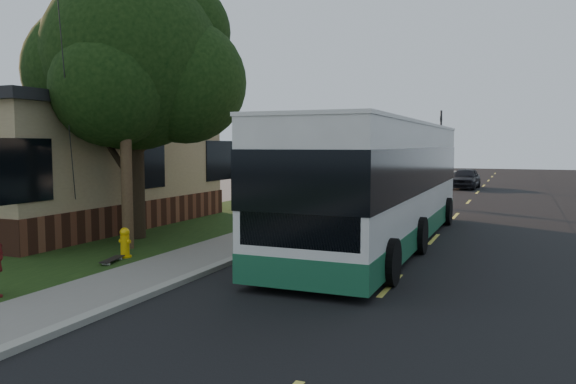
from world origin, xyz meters
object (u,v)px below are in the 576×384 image
Objects in this scene: leafy_tree at (136,65)px; bare_tree_near at (326,157)px; transit_bus at (380,180)px; distant_car at (465,178)px; dumpster at (144,199)px; traffic_signal at (441,141)px; fire_hydrant at (125,243)px; skateboard_main at (112,260)px; utility_pole at (124,76)px; bare_tree_far at (384,156)px.

bare_tree_near is (0.67, 15.35, -3.02)m from leafy_tree.
distant_car is at bearing 89.00° from transit_bus.
traffic_signal is at bearing 74.29° from dumpster.
distant_car is (2.55, -7.17, -2.49)m from traffic_signal.
traffic_signal is 3.14× the size of dumpster.
leafy_tree is 15.66m from bare_tree_near.
distant_car is at bearing 78.12° from fire_hydrant.
leafy_tree is at bearing 117.22° from skateboard_main.
bare_tree_near is 11.09m from distant_car.
fire_hydrant is at bearing -54.62° from utility_pole.
transit_bus reaches higher than skateboard_main.
leafy_tree reaches higher than distant_car.
bare_tree_far is 0.32× the size of transit_bus.
bare_tree_far is at bearing 90.94° from skateboard_main.
bare_tree_near is at bearing 71.95° from dumpster.
bare_tree_far is 2.30× the size of dumpster.
bare_tree_far reaches higher than dumpster.
bare_tree_near is at bearing -104.04° from traffic_signal.
bare_tree_far is 30.66m from skateboard_main.
distant_car is at bearing 53.46° from bare_tree_near.
dumpster is at bearing 122.14° from skateboard_main.
utility_pole is 1.16× the size of leafy_tree.
distant_car is at bearing 78.57° from skateboard_main.
utility_pole reaches higher than dumpster.
bare_tree_near reaches higher than skateboard_main.
dumpster is (-3.84, 5.81, -3.90)m from utility_pole.
dumpster is 22.48m from distant_car.
bare_tree_far is 4.31× the size of skateboard_main.
traffic_signal reaches higher than bare_tree_far.
bare_tree_far is (0.31, 29.01, -2.63)m from utility_pole.
bare_tree_near is at bearing 92.86° from fire_hydrant.
skateboard_main is at bearing -134.63° from transit_bus.
traffic_signal reaches higher than bare_tree_near.
leafy_tree is at bearing -54.34° from dumpster.
skateboard_main is at bearing -94.96° from traffic_signal.
leafy_tree is (-1.57, 2.65, 4.73)m from fire_hydrant.
bare_tree_near is 4.61× the size of skateboard_main.
dumpster is (-7.65, -27.20, -2.43)m from traffic_signal.
traffic_signal reaches higher than distant_car.
traffic_signal is at bearing 85.04° from skateboard_main.
fire_hydrant is 0.17× the size of bare_tree_near.
transit_bus reaches higher than fire_hydrant.
leafy_tree reaches higher than bare_tree_near.
fire_hydrant is 0.09× the size of leafy_tree.
fire_hydrant is at bearing -89.24° from bare_tree_far.
traffic_signal reaches higher than dumpster.
distant_car is (7.22, 24.18, -4.49)m from leafy_tree.
dumpster is at bearing 125.66° from leafy_tree.
transit_bus reaches higher than dumpster.
bare_tree_far is at bearing 90.76° from fire_hydrant.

